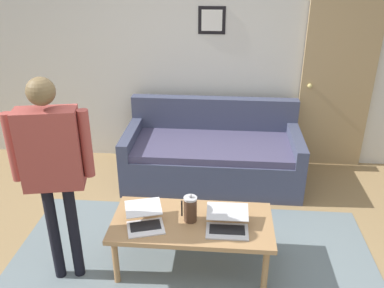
% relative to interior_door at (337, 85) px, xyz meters
% --- Properties ---
extents(ground_plane, '(7.68, 7.68, 0.00)m').
position_rel_interior_door_xyz_m(ground_plane, '(1.62, 2.11, -1.02)').
color(ground_plane, '#9C7C51').
extents(area_rug, '(3.14, 1.98, 0.01)m').
position_rel_interior_door_xyz_m(area_rug, '(1.52, 2.09, -1.02)').
color(area_rug, slate).
rests_on(area_rug, ground_plane).
extents(back_wall, '(7.04, 0.11, 2.70)m').
position_rel_interior_door_xyz_m(back_wall, '(1.62, -0.09, 0.33)').
color(back_wall, silver).
rests_on(back_wall, ground_plane).
extents(interior_door, '(0.82, 0.09, 2.05)m').
position_rel_interior_door_xyz_m(interior_door, '(0.00, 0.00, 0.00)').
color(interior_door, '#A4865B').
rests_on(interior_door, ground_plane).
extents(couch, '(1.96, 0.94, 0.88)m').
position_rel_interior_door_xyz_m(couch, '(1.41, 0.50, -0.72)').
color(couch, '#40455E').
rests_on(couch, ground_plane).
extents(coffee_table, '(1.30, 0.63, 0.45)m').
position_rel_interior_door_xyz_m(coffee_table, '(1.52, 1.99, -0.62)').
color(coffee_table, '#AA7E50').
rests_on(coffee_table, ground_plane).
extents(laptop_left, '(0.37, 0.40, 0.13)m').
position_rel_interior_door_xyz_m(laptop_left, '(1.89, 2.08, -0.53)').
color(laptop_left, silver).
rests_on(laptop_left, coffee_table).
extents(laptop_center, '(0.33, 0.33, 0.13)m').
position_rel_interior_door_xyz_m(laptop_center, '(1.24, 2.07, -0.53)').
color(laptop_center, silver).
rests_on(laptop_center, coffee_table).
extents(french_press, '(0.13, 0.11, 0.25)m').
position_rel_interior_door_xyz_m(french_press, '(1.54, 1.98, -0.46)').
color(french_press, '#4C3323').
rests_on(french_press, coffee_table).
extents(person_standing, '(0.59, 0.27, 1.68)m').
position_rel_interior_door_xyz_m(person_standing, '(2.51, 2.19, 0.05)').
color(person_standing, black).
rests_on(person_standing, ground_plane).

